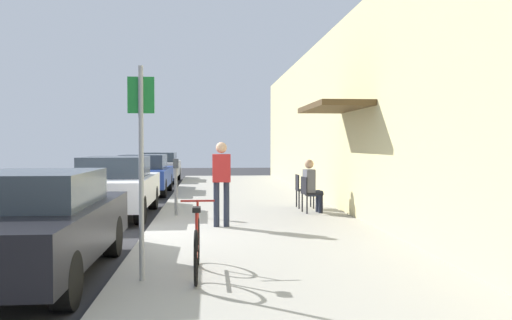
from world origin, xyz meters
The scene contains 14 objects.
ground_plane centered at (0.00, 0.00, 0.00)m, with size 60.00×60.00×0.00m, color #2D2D30.
sidewalk_slab centered at (2.25, 2.00, 0.06)m, with size 4.50×32.00×0.12m, color #9E9B93.
building_facade centered at (4.64, 2.00, 2.43)m, with size 1.40×32.00×4.86m.
parked_car_0 centered at (-1.10, -2.74, 0.74)m, with size 1.80×4.40×1.41m.
parked_car_1 centered at (-1.10, 3.35, 0.76)m, with size 1.80×4.40×1.47m.
parked_car_2 centered at (-1.10, 9.17, 0.73)m, with size 1.80×4.40×1.41m.
parked_car_3 centered at (-1.10, 15.11, 0.73)m, with size 1.80×4.40×1.40m.
parking_meter centered at (0.45, 2.47, 0.89)m, with size 0.12×0.10×1.32m.
street_sign centered at (0.40, -3.42, 1.64)m, with size 0.32×0.06×2.60m.
bicycle_0 centered at (1.06, -3.20, 0.48)m, with size 0.46×1.71×0.90m.
cafe_chair_0 centered at (3.63, 2.68, 0.62)m, with size 0.49×0.49×0.87m.
seated_patron_0 centered at (3.69, 2.69, 0.82)m, with size 0.46×0.40×1.29m.
cafe_chair_1 centered at (3.63, 3.63, 0.62)m, with size 0.44×0.44×0.87m.
pedestrian_standing centered at (1.47, 0.69, 1.12)m, with size 0.36×0.22×1.70m.
Camera 1 is at (1.21, -9.87, 1.77)m, focal length 36.96 mm.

